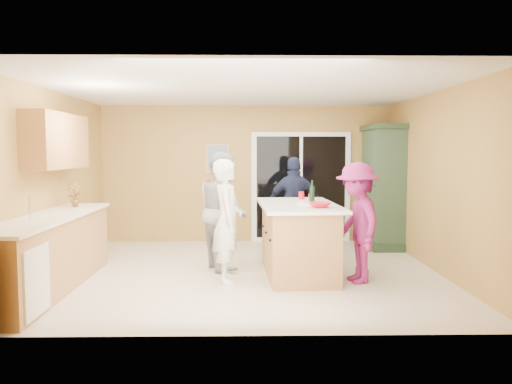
{
  "coord_description": "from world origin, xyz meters",
  "views": [
    {
      "loc": [
        0.03,
        -7.08,
        1.74
      ],
      "look_at": [
        0.15,
        0.1,
        1.15
      ],
      "focal_mm": 35.0,
      "sensor_mm": 36.0,
      "label": 1
    }
  ],
  "objects_px": {
    "woman_navy": "(295,205)",
    "woman_magenta": "(357,223)",
    "green_hutch": "(383,188)",
    "kitchen_island": "(298,241)",
    "woman_white": "(227,221)",
    "woman_grey": "(223,210)"
  },
  "relations": [
    {
      "from": "woman_white",
      "to": "woman_magenta",
      "type": "bearing_deg",
      "value": -93.86
    },
    {
      "from": "woman_navy",
      "to": "woman_magenta",
      "type": "xyz_separation_m",
      "value": [
        0.65,
        -1.88,
        -0.03
      ]
    },
    {
      "from": "woman_grey",
      "to": "woman_magenta",
      "type": "xyz_separation_m",
      "value": [
        1.82,
        -0.82,
        -0.07
      ]
    },
    {
      "from": "woman_white",
      "to": "woman_navy",
      "type": "height_order",
      "value": "woman_navy"
    },
    {
      "from": "kitchen_island",
      "to": "woman_navy",
      "type": "bearing_deg",
      "value": 83.75
    },
    {
      "from": "green_hutch",
      "to": "woman_grey",
      "type": "height_order",
      "value": "green_hutch"
    },
    {
      "from": "woman_white",
      "to": "kitchen_island",
      "type": "bearing_deg",
      "value": -71.83
    },
    {
      "from": "green_hutch",
      "to": "woman_magenta",
      "type": "height_order",
      "value": "green_hutch"
    },
    {
      "from": "kitchen_island",
      "to": "woman_white",
      "type": "height_order",
      "value": "woman_white"
    },
    {
      "from": "kitchen_island",
      "to": "green_hutch",
      "type": "xyz_separation_m",
      "value": [
        1.75,
        2.06,
        0.6
      ]
    },
    {
      "from": "green_hutch",
      "to": "woman_white",
      "type": "height_order",
      "value": "green_hutch"
    },
    {
      "from": "woman_white",
      "to": "woman_magenta",
      "type": "distance_m",
      "value": 1.72
    },
    {
      "from": "green_hutch",
      "to": "woman_magenta",
      "type": "bearing_deg",
      "value": -112.3
    },
    {
      "from": "kitchen_island",
      "to": "woman_navy",
      "type": "height_order",
      "value": "woman_navy"
    },
    {
      "from": "woman_white",
      "to": "woman_grey",
      "type": "bearing_deg",
      "value": 4.6
    },
    {
      "from": "green_hutch",
      "to": "woman_magenta",
      "type": "relative_size",
      "value": 1.39
    },
    {
      "from": "woman_grey",
      "to": "woman_navy",
      "type": "distance_m",
      "value": 1.57
    },
    {
      "from": "kitchen_island",
      "to": "woman_magenta",
      "type": "distance_m",
      "value": 0.91
    },
    {
      "from": "kitchen_island",
      "to": "woman_magenta",
      "type": "bearing_deg",
      "value": -31.57
    },
    {
      "from": "kitchen_island",
      "to": "woman_white",
      "type": "xyz_separation_m",
      "value": [
        -0.98,
        -0.37,
        0.34
      ]
    },
    {
      "from": "green_hutch",
      "to": "kitchen_island",
      "type": "bearing_deg",
      "value": -130.42
    },
    {
      "from": "woman_navy",
      "to": "woman_magenta",
      "type": "height_order",
      "value": "woman_navy"
    }
  ]
}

